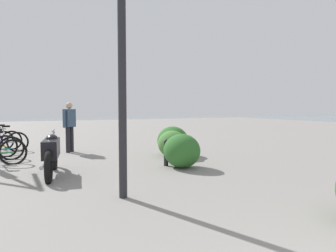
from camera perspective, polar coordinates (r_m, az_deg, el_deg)
lamppost at (r=5.46m, az=-8.52°, el=17.23°), size 0.98×0.28×4.34m
motorcycle at (r=7.59m, az=-20.68°, el=-4.70°), size 2.16×0.56×1.06m
bicycle_silver at (r=12.06m, az=-28.46°, el=-2.59°), size 0.20×1.77×0.95m
pedestrian at (r=11.13m, az=-17.69°, el=0.46°), size 0.46×0.48×1.71m
bollard_mid at (r=8.21m, az=-0.36°, el=-4.78°), size 0.13×0.13×0.71m
shrub_low at (r=7.97m, az=2.57°, el=-4.58°), size 1.02×0.92×0.87m
shrub_round at (r=9.59m, az=0.79°, el=-3.30°), size 0.98×0.88×0.83m
shrub_tall at (r=10.01m, az=0.88°, el=-2.73°), size 1.09×0.98×0.93m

